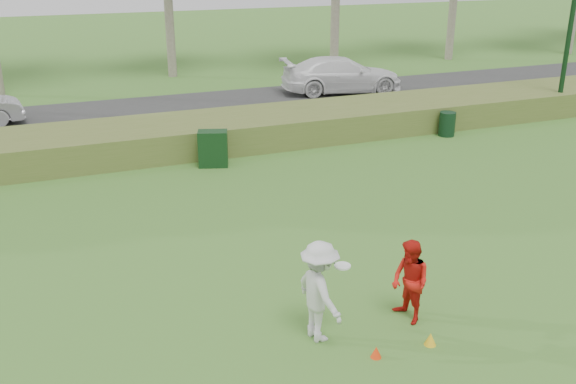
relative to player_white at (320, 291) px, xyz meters
name	(u,v)px	position (x,y,z in m)	size (l,w,h in m)	color
ground	(381,350)	(0.78, -0.70, -0.86)	(120.00, 120.00, 0.00)	#366D24
reed_strip	(195,134)	(0.78, 11.30, -0.41)	(80.00, 3.00, 0.90)	#4F6227
park_road	(164,112)	(0.78, 16.30, -0.83)	(80.00, 6.00, 0.06)	#2D2D2D
player_white	(320,291)	(0.00, 0.00, 0.00)	(0.92, 1.19, 1.73)	silver
player_red	(410,282)	(1.65, -0.08, -0.12)	(0.72, 0.56, 1.48)	red
cone_orange	(376,352)	(0.61, -0.84, -0.77)	(0.17, 0.17, 0.19)	#FF390D
cone_yellow	(430,339)	(1.59, -0.87, -0.76)	(0.20, 0.20, 0.22)	yellow
utility_cabinet	(213,149)	(0.83, 9.32, -0.33)	(0.85, 0.53, 1.06)	black
trash_bin	(447,124)	(9.13, 9.49, -0.45)	(0.55, 0.55, 0.82)	black
car_right	(342,75)	(8.84, 17.00, -0.04)	(2.15, 5.29, 1.54)	white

